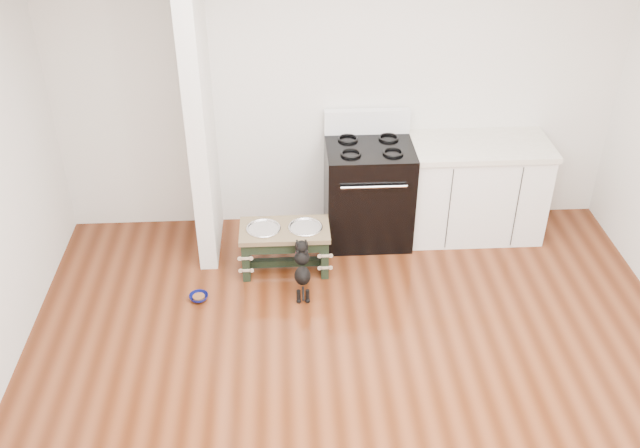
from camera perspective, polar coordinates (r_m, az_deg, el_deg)
The scene contains 8 objects.
ground at distance 5.01m, azimuth 3.59°, elevation -14.85°, with size 5.00×5.00×0.00m, color #441D0C.
room_shell at distance 3.96m, azimuth 4.39°, elevation 1.10°, with size 5.00×5.00×5.00m.
partition_wall at distance 5.96m, azimuth -9.66°, elevation 9.23°, with size 0.15×0.80×2.70m, color silver.
oven_range at distance 6.41m, azimuth 3.87°, elevation 2.68°, with size 0.76×0.69×1.14m.
cabinet_run at distance 6.62m, azimuth 12.30°, elevation 2.76°, with size 1.24×0.64×0.91m.
dog_feeder at distance 6.06m, azimuth -2.83°, elevation -1.32°, with size 0.76×0.40×0.43m.
puppy at distance 5.80m, azimuth -1.43°, elevation -3.57°, with size 0.13×0.39×0.46m.
floor_bowl at distance 5.95m, azimuth -9.67°, elevation -5.80°, with size 0.21×0.21×0.05m.
Camera 1 is at (-0.49, -3.33, 3.71)m, focal length 40.00 mm.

